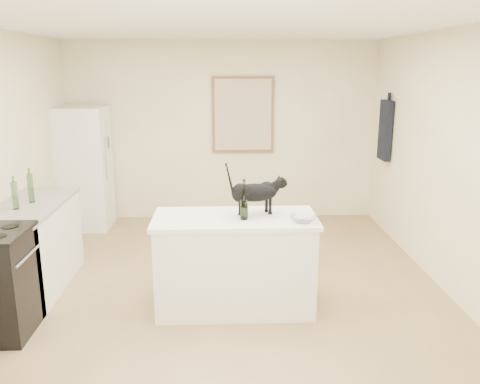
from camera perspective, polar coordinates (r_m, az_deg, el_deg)
name	(u,v)px	position (r m, az deg, el deg)	size (l,w,h in m)	color
floor	(224,297)	(5.05, -1.80, -11.99)	(5.50, 5.50, 0.00)	tan
ceiling	(222,23)	(4.55, -2.07, 18.86)	(5.50, 5.50, 0.00)	white
wall_back	(223,132)	(7.34, -2.02, 6.94)	(4.50, 4.50, 0.00)	#FCEBC3
wall_front	(226,310)	(2.01, -1.57, -13.41)	(4.50, 4.50, 0.00)	#FCEBC3
wall_right	(460,168)	(5.15, 24.00, 2.56)	(5.50, 5.50, 0.00)	#FCEBC3
island_base	(235,265)	(4.69, -0.59, -8.35)	(1.44, 0.67, 0.86)	white
island_top	(235,219)	(4.54, -0.61, -3.10)	(1.50, 0.70, 0.04)	white
left_cabinets	(33,248)	(5.51, -22.71, -6.01)	(0.60, 1.40, 0.86)	white
left_countertop	(29,206)	(5.38, -23.16, -1.50)	(0.62, 1.44, 0.04)	gray
fridge	(84,168)	(7.28, -17.53, 2.63)	(0.68, 0.68, 1.70)	white
artwork_frame	(243,115)	(7.29, 0.35, 8.87)	(0.90, 0.03, 1.10)	brown
artwork_canvas	(243,115)	(7.27, 0.35, 8.86)	(0.82, 0.00, 1.02)	beige
hanging_garment	(385,130)	(6.99, 16.38, 6.83)	(0.08, 0.34, 0.80)	black
black_cat	(254,195)	(4.55, 1.66, -0.34)	(0.54, 0.16, 0.38)	black
wine_bottle	(244,202)	(4.41, 0.47, -1.16)	(0.07, 0.07, 0.32)	#375C24
glass_bowl	(303,219)	(4.41, 7.30, -3.07)	(0.24, 0.24, 0.06)	white
fridge_paper	(109,142)	(7.24, -14.88, 5.59)	(0.00, 0.14, 0.17)	beige
counter_bottle_cluster	(23,192)	(5.31, -23.67, 0.05)	(0.12, 0.31, 0.29)	#1B511B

